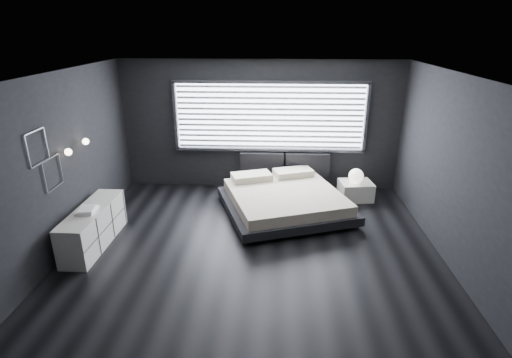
{
  "coord_description": "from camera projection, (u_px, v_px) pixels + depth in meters",
  "views": [
    {
      "loc": [
        0.34,
        -5.72,
        3.43
      ],
      "look_at": [
        0.0,
        0.85,
        0.9
      ],
      "focal_mm": 28.0,
      "sensor_mm": 36.0,
      "label": 1
    }
  ],
  "objects": [
    {
      "name": "bed",
      "position": [
        284.0,
        199.0,
        7.77
      ],
      "size": [
        2.82,
        2.76,
        0.58
      ],
      "color": "black",
      "rests_on": "ground"
    },
    {
      "name": "wall_art_lower",
      "position": [
        53.0,
        173.0,
        5.95
      ],
      "size": [
        0.01,
        0.48,
        0.48
      ],
      "color": "#47474C",
      "rests_on": "ground"
    },
    {
      "name": "wall_art_upper",
      "position": [
        37.0,
        147.0,
        5.54
      ],
      "size": [
        0.01,
        0.48,
        0.48
      ],
      "color": "#47474C",
      "rests_on": "ground"
    },
    {
      "name": "headboard",
      "position": [
        285.0,
        164.0,
        8.81
      ],
      "size": [
        1.96,
        0.16,
        0.52
      ],
      "color": "black",
      "rests_on": "ground"
    },
    {
      "name": "sconce_near",
      "position": [
        68.0,
        152.0,
        6.19
      ],
      "size": [
        0.18,
        0.11,
        0.11
      ],
      "color": "silver",
      "rests_on": "ground"
    },
    {
      "name": "book_stack",
      "position": [
        87.0,
        210.0,
        6.35
      ],
      "size": [
        0.29,
        0.37,
        0.07
      ],
      "color": "white",
      "rests_on": "dresser"
    },
    {
      "name": "dresser",
      "position": [
        94.0,
        227.0,
        6.59
      ],
      "size": [
        0.49,
        1.65,
        0.66
      ],
      "color": "silver",
      "rests_on": "ground"
    },
    {
      "name": "nightstand",
      "position": [
        356.0,
        190.0,
        8.4
      ],
      "size": [
        0.72,
        0.63,
        0.38
      ],
      "primitive_type": "cube",
      "rotation": [
        0.0,
        0.0,
        0.13
      ],
      "color": "silver",
      "rests_on": "ground"
    },
    {
      "name": "orb_lamp",
      "position": [
        356.0,
        176.0,
        8.23
      ],
      "size": [
        0.3,
        0.3,
        0.3
      ],
      "primitive_type": "sphere",
      "color": "white",
      "rests_on": "nightstand"
    },
    {
      "name": "room",
      "position": [
        253.0,
        168.0,
        6.07
      ],
      "size": [
        6.04,
        6.0,
        2.8
      ],
      "color": "black",
      "rests_on": "ground"
    },
    {
      "name": "window",
      "position": [
        270.0,
        117.0,
        8.5
      ],
      "size": [
        4.14,
        0.09,
        1.52
      ],
      "color": "white",
      "rests_on": "ground"
    },
    {
      "name": "sconce_far",
      "position": [
        85.0,
        141.0,
        6.75
      ],
      "size": [
        0.18,
        0.11,
        0.11
      ],
      "color": "silver",
      "rests_on": "ground"
    }
  ]
}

